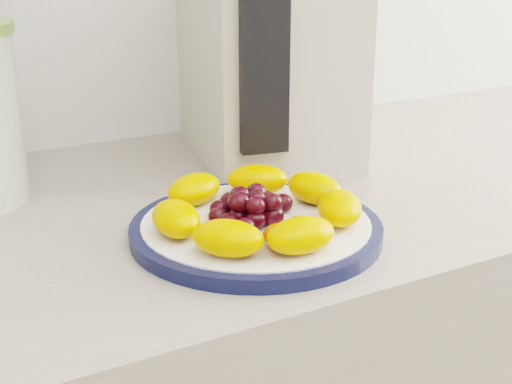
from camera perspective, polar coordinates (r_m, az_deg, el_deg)
plate_rim at (r=0.76m, az=-0.00°, el=-3.02°), size 0.27×0.27×0.01m
plate_face at (r=0.76m, az=-0.00°, el=-2.95°), size 0.24×0.24×0.02m
appliance_body at (r=1.01m, az=0.85°, el=12.47°), size 0.25×0.31×0.34m
appliance_panel at (r=0.86m, az=0.65°, el=11.49°), size 0.06×0.03×0.26m
fruit_plate at (r=0.75m, az=0.16°, el=-1.23°), size 0.23×0.23×0.04m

